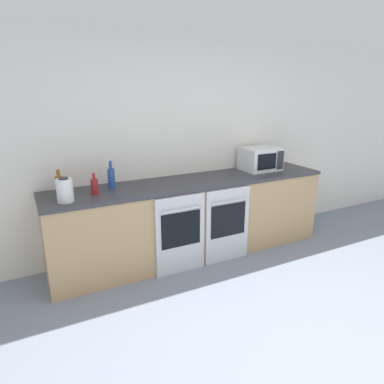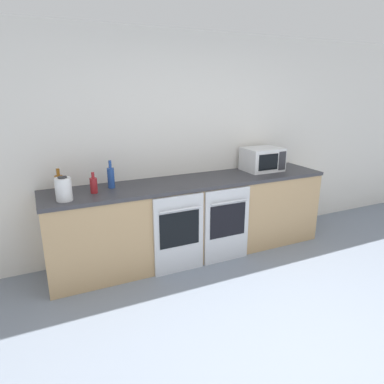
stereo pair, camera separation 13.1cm
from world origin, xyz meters
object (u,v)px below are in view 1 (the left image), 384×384
at_px(bottle_blue, 111,178).
at_px(kettle, 65,190).
at_px(bottle_red, 94,186).
at_px(bottle_amber, 59,185).
at_px(microwave, 260,159).
at_px(oven_right, 227,225).
at_px(oven_left, 181,234).

bearing_deg(bottle_blue, kettle, -153.67).
bearing_deg(bottle_red, bottle_amber, 155.52).
height_order(microwave, bottle_red, microwave).
xyz_separation_m(microwave, bottle_blue, (-1.96, 0.00, -0.03)).
relative_size(bottle_red, kettle, 0.93).
bearing_deg(oven_right, kettle, 173.72).
xyz_separation_m(oven_left, bottle_blue, (-0.60, 0.43, 0.60)).
xyz_separation_m(oven_left, kettle, (-1.10, 0.19, 0.59)).
bearing_deg(bottle_red, oven_left, -21.70).
xyz_separation_m(oven_left, bottle_red, (-0.80, 0.32, 0.57)).
distance_m(oven_right, bottle_blue, 1.41).
height_order(microwave, bottle_amber, microwave).
bearing_deg(microwave, bottle_red, -176.99).
height_order(oven_right, kettle, kettle).
bearing_deg(bottle_blue, oven_right, -19.97).
relative_size(oven_right, kettle, 3.79).
xyz_separation_m(oven_left, oven_right, (0.60, 0.00, 0.00)).
height_order(oven_right, bottle_red, bottle_red).
distance_m(bottle_red, bottle_blue, 0.24).
xyz_separation_m(bottle_red, kettle, (-0.30, -0.13, 0.03)).
distance_m(oven_left, bottle_blue, 0.95).
distance_m(oven_right, kettle, 1.81).
xyz_separation_m(microwave, bottle_amber, (-2.48, 0.03, -0.05)).
bearing_deg(microwave, bottle_amber, 179.31).
xyz_separation_m(bottle_amber, kettle, (0.02, -0.28, 0.01)).
bearing_deg(oven_right, oven_left, 180.00).
distance_m(microwave, kettle, 2.47).
relative_size(oven_right, bottle_blue, 2.95).
bearing_deg(bottle_amber, oven_right, -15.09).
relative_size(bottle_amber, bottle_blue, 0.85).
relative_size(bottle_red, bottle_blue, 0.73).
height_order(oven_left, microwave, microwave).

